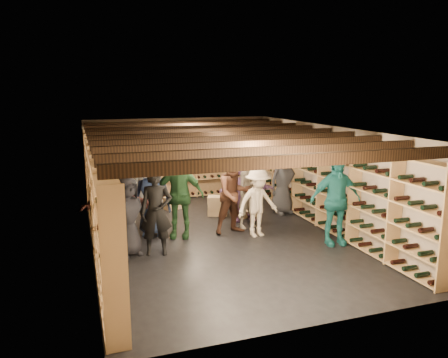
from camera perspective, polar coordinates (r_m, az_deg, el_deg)
name	(u,v)px	position (r m, az deg, el deg)	size (l,w,h in m)	color
ground	(220,237)	(9.85, -0.51, -7.53)	(8.00, 8.00, 0.00)	black
walls	(220,184)	(9.52, -0.52, -0.70)	(5.52, 8.02, 2.40)	tan
ceiling	(220,129)	(9.34, -0.54, 6.51)	(5.50, 8.00, 0.01)	beige
ceiling_joists	(220,136)	(9.36, -0.53, 5.66)	(5.40, 7.12, 0.18)	black
wine_rack_left	(98,199)	(9.11, -16.09, -2.54)	(0.32, 7.50, 2.15)	tan
wine_rack_right	(323,182)	(10.62, 12.77, -0.39)	(0.32, 7.50, 2.15)	tan
wine_rack_back	(180,163)	(13.18, -5.73, 2.13)	(4.70, 0.30, 2.15)	tan
crate_stack_left	(217,206)	(11.40, -0.91, -3.53)	(0.59, 0.49, 0.51)	tan
crate_stack_right	(173,203)	(12.13, -6.71, -3.09)	(0.59, 0.50, 0.34)	tan
crate_loose	(246,213)	(11.36, 2.88, -4.49)	(0.50, 0.33, 0.17)	tan
person_0	(128,217)	(8.76, -12.45, -4.81)	(0.78, 0.50, 1.59)	black
person_1	(156,212)	(8.69, -8.86, -4.29)	(0.63, 0.42, 1.74)	black
person_3	(258,203)	(9.71, 4.41, -3.09)	(1.00, 0.57, 1.55)	beige
person_4	(335,201)	(9.43, 14.35, -2.75)	(1.11, 0.46, 1.90)	#207875
person_5	(119,209)	(9.25, -13.61, -3.77)	(1.53, 0.49, 1.65)	brown
person_6	(152,197)	(9.89, -9.34, -2.31)	(0.86, 0.56, 1.75)	#1D2B4E
person_7	(248,193)	(10.31, 3.19, -1.77)	(0.62, 0.41, 1.70)	gray
person_8	(234,194)	(9.86, 1.32, -2.00)	(0.88, 0.69, 1.82)	#412418
person_9	(136,190)	(10.35, -11.38, -1.39)	(1.22, 0.70, 1.88)	#AFACA0
person_10	(179,195)	(9.64, -5.94, -2.13)	(1.11, 0.46, 1.90)	#214723
person_11	(245,191)	(10.86, 2.76, -1.54)	(1.42, 0.45, 1.53)	#95629B
person_12	(283,181)	(11.59, 7.74, -0.32)	(0.84, 0.55, 1.71)	#333438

